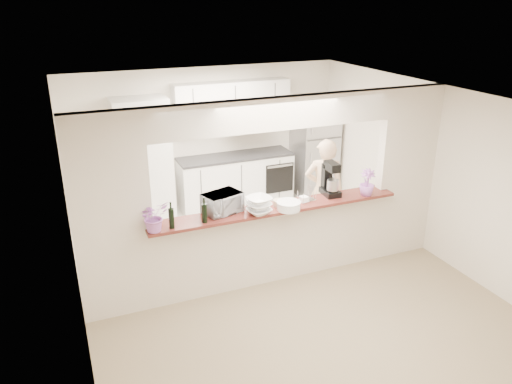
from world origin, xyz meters
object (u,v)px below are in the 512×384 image
refrigerator (314,151)px  toaster_oven (222,203)px  stand_mixer (330,180)px  person (324,191)px

refrigerator → toaster_oven: (-2.76, -2.60, 0.37)m
refrigerator → toaster_oven: bearing=-136.7°
stand_mixer → toaster_oven: bearing=-179.4°
refrigerator → toaster_oven: refrigerator is taller
refrigerator → person: bearing=-114.7°
refrigerator → stand_mixer: (-1.20, -2.58, 0.45)m
refrigerator → stand_mixer: bearing=-114.9°
refrigerator → person: refrigerator is taller
toaster_oven → stand_mixer: 1.56m
toaster_oven → stand_mixer: (1.56, 0.02, 0.08)m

